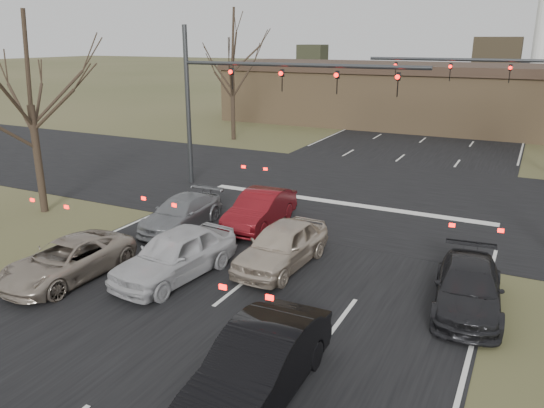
{
  "coord_description": "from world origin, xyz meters",
  "views": [
    {
      "loc": [
        7.57,
        -9.47,
        7.32
      ],
      "look_at": [
        -0.07,
        5.76,
        2.0
      ],
      "focal_mm": 35.0,
      "sensor_mm": 36.0,
      "label": 1
    }
  ],
  "objects_px": {
    "car_charcoal_sedan": "(468,288)",
    "car_red_ahead": "(260,209)",
    "car_white_sedan": "(175,254)",
    "car_silver_ahead": "(282,245)",
    "car_silver_suv": "(67,260)",
    "car_grey_ahead": "(181,213)",
    "building": "(467,97)",
    "mast_arm_far": "(515,83)",
    "car_black_hatch": "(259,364)",
    "mast_arm_near": "(243,88)"
  },
  "relations": [
    {
      "from": "building",
      "to": "car_charcoal_sedan",
      "type": "relative_size",
      "value": 9.56
    },
    {
      "from": "car_white_sedan",
      "to": "car_grey_ahead",
      "type": "height_order",
      "value": "car_white_sedan"
    },
    {
      "from": "car_charcoal_sedan",
      "to": "car_grey_ahead",
      "type": "height_order",
      "value": "car_charcoal_sedan"
    },
    {
      "from": "car_black_hatch",
      "to": "car_red_ahead",
      "type": "xyz_separation_m",
      "value": [
        -5.01,
        9.52,
        -0.04
      ]
    },
    {
      "from": "mast_arm_far",
      "to": "car_charcoal_sedan",
      "type": "height_order",
      "value": "mast_arm_far"
    },
    {
      "from": "car_charcoal_sedan",
      "to": "car_red_ahead",
      "type": "bearing_deg",
      "value": 151.14
    },
    {
      "from": "car_white_sedan",
      "to": "car_silver_ahead",
      "type": "height_order",
      "value": "car_white_sedan"
    },
    {
      "from": "car_silver_suv",
      "to": "car_black_hatch",
      "type": "height_order",
      "value": "car_black_hatch"
    },
    {
      "from": "car_silver_suv",
      "to": "car_grey_ahead",
      "type": "height_order",
      "value": "car_grey_ahead"
    },
    {
      "from": "car_silver_suv",
      "to": "car_silver_ahead",
      "type": "height_order",
      "value": "car_silver_ahead"
    },
    {
      "from": "car_red_ahead",
      "to": "mast_arm_near",
      "type": "bearing_deg",
      "value": 122.76
    },
    {
      "from": "car_silver_ahead",
      "to": "mast_arm_near",
      "type": "bearing_deg",
      "value": 129.81
    },
    {
      "from": "car_black_hatch",
      "to": "car_charcoal_sedan",
      "type": "xyz_separation_m",
      "value": [
        3.45,
        6.02,
        -0.12
      ]
    },
    {
      "from": "car_charcoal_sedan",
      "to": "car_red_ahead",
      "type": "xyz_separation_m",
      "value": [
        -8.46,
        3.5,
        0.08
      ]
    },
    {
      "from": "building",
      "to": "car_silver_ahead",
      "type": "xyz_separation_m",
      "value": [
        -1.5,
        -32.64,
        -1.91
      ]
    },
    {
      "from": "car_white_sedan",
      "to": "car_silver_ahead",
      "type": "relative_size",
      "value": 1.05
    },
    {
      "from": "building",
      "to": "car_white_sedan",
      "type": "xyz_separation_m",
      "value": [
        -4.16,
        -34.94,
        -1.88
      ]
    },
    {
      "from": "car_grey_ahead",
      "to": "car_white_sedan",
      "type": "bearing_deg",
      "value": -58.33
    },
    {
      "from": "car_silver_suv",
      "to": "car_grey_ahead",
      "type": "xyz_separation_m",
      "value": [
        0.42,
        5.5,
        0.01
      ]
    },
    {
      "from": "car_grey_ahead",
      "to": "mast_arm_far",
      "type": "bearing_deg",
      "value": 53.73
    },
    {
      "from": "car_red_ahead",
      "to": "car_silver_ahead",
      "type": "relative_size",
      "value": 1.0
    },
    {
      "from": "mast_arm_far",
      "to": "car_silver_suv",
      "type": "relative_size",
      "value": 2.46
    },
    {
      "from": "mast_arm_near",
      "to": "car_silver_suv",
      "type": "bearing_deg",
      "value": -89.69
    },
    {
      "from": "car_grey_ahead",
      "to": "car_silver_ahead",
      "type": "bearing_deg",
      "value": -18.97
    },
    {
      "from": "car_silver_suv",
      "to": "car_red_ahead",
      "type": "relative_size",
      "value": 1.02
    },
    {
      "from": "building",
      "to": "car_silver_ahead",
      "type": "relative_size",
      "value": 9.6
    },
    {
      "from": "mast_arm_near",
      "to": "car_white_sedan",
      "type": "distance_m",
      "value": 11.25
    },
    {
      "from": "mast_arm_far",
      "to": "car_charcoal_sedan",
      "type": "distance_m",
      "value": 18.46
    },
    {
      "from": "car_silver_suv",
      "to": "car_white_sedan",
      "type": "relative_size",
      "value": 0.98
    },
    {
      "from": "building",
      "to": "car_white_sedan",
      "type": "height_order",
      "value": "building"
    },
    {
      "from": "building",
      "to": "car_red_ahead",
      "type": "xyz_separation_m",
      "value": [
        -4.01,
        -29.44,
        -1.94
      ]
    },
    {
      "from": "mast_arm_near",
      "to": "car_black_hatch",
      "type": "relative_size",
      "value": 2.62
    },
    {
      "from": "building",
      "to": "car_grey_ahead",
      "type": "relative_size",
      "value": 9.7
    },
    {
      "from": "car_silver_suv",
      "to": "car_white_sedan",
      "type": "bearing_deg",
      "value": 29.63
    },
    {
      "from": "car_silver_ahead",
      "to": "car_red_ahead",
      "type": "bearing_deg",
      "value": 131.03
    },
    {
      "from": "mast_arm_far",
      "to": "car_black_hatch",
      "type": "bearing_deg",
      "value": -97.57
    },
    {
      "from": "car_grey_ahead",
      "to": "car_red_ahead",
      "type": "height_order",
      "value": "car_red_ahead"
    },
    {
      "from": "building",
      "to": "car_black_hatch",
      "type": "bearing_deg",
      "value": -88.53
    },
    {
      "from": "car_silver_suv",
      "to": "car_white_sedan",
      "type": "height_order",
      "value": "car_white_sedan"
    },
    {
      "from": "car_grey_ahead",
      "to": "car_silver_ahead",
      "type": "relative_size",
      "value": 0.99
    },
    {
      "from": "car_white_sedan",
      "to": "car_silver_ahead",
      "type": "distance_m",
      "value": 3.51
    },
    {
      "from": "car_silver_suv",
      "to": "car_red_ahead",
      "type": "xyz_separation_m",
      "value": [
        3.16,
        7.1,
        0.1
      ]
    },
    {
      "from": "building",
      "to": "car_black_hatch",
      "type": "relative_size",
      "value": 9.15
    },
    {
      "from": "mast_arm_far",
      "to": "car_charcoal_sedan",
      "type": "bearing_deg",
      "value": -89.15
    },
    {
      "from": "mast_arm_near",
      "to": "car_grey_ahead",
      "type": "bearing_deg",
      "value": -85.49
    },
    {
      "from": "mast_arm_far",
      "to": "car_black_hatch",
      "type": "relative_size",
      "value": 2.4
    },
    {
      "from": "building",
      "to": "car_silver_suv",
      "type": "distance_m",
      "value": 37.29
    },
    {
      "from": "car_silver_suv",
      "to": "car_silver_ahead",
      "type": "bearing_deg",
      "value": 36.11
    },
    {
      "from": "mast_arm_far",
      "to": "car_grey_ahead",
      "type": "bearing_deg",
      "value": -124.29
    },
    {
      "from": "car_black_hatch",
      "to": "car_grey_ahead",
      "type": "distance_m",
      "value": 11.08
    }
  ]
}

